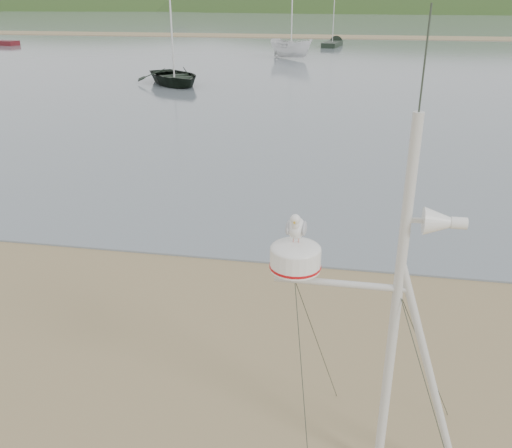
% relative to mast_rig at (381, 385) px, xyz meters
% --- Properties ---
extents(ground, '(560.00, 560.00, 0.00)m').
position_rel_mast_rig_xyz_m(ground, '(-3.61, 1.00, -1.23)').
color(ground, olive).
rests_on(ground, ground).
extents(water, '(560.00, 256.00, 0.04)m').
position_rel_mast_rig_xyz_m(water, '(-3.61, 133.00, -1.21)').
color(water, slate).
rests_on(water, ground).
extents(sandbar, '(560.00, 7.00, 0.07)m').
position_rel_mast_rig_xyz_m(sandbar, '(-3.61, 71.00, -1.15)').
color(sandbar, olive).
rests_on(sandbar, water).
extents(hill_ridge, '(620.00, 180.00, 80.00)m').
position_rel_mast_rig_xyz_m(hill_ridge, '(14.90, 236.00, -20.93)').
color(hill_ridge, '#213816').
rests_on(hill_ridge, ground).
extents(mast_rig, '(2.26, 2.41, 5.09)m').
position_rel_mast_rig_xyz_m(mast_rig, '(0.00, 0.00, 0.00)').
color(mast_rig, silver).
rests_on(mast_rig, ground).
extents(boat_dark, '(3.42, 3.12, 5.04)m').
position_rel_mast_rig_xyz_m(boat_dark, '(-11.47, 27.62, 1.33)').
color(boat_dark, black).
rests_on(boat_dark, water).
extents(boat_white, '(2.41, 2.40, 4.52)m').
position_rel_mast_rig_xyz_m(boat_white, '(-6.21, 43.63, 1.07)').
color(boat_white, white).
rests_on(boat_white, water).
extents(sailboat_dark_mid, '(2.37, 6.19, 6.04)m').
position_rel_mast_rig_xyz_m(sailboat_dark_mid, '(-3.08, 57.87, -0.93)').
color(sailboat_dark_mid, black).
rests_on(sailboat_dark_mid, ground).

